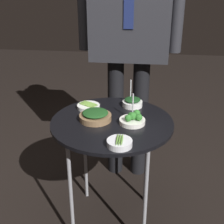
% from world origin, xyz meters
% --- Properties ---
extents(ground_plane, '(8.00, 8.00, 0.00)m').
position_xyz_m(ground_plane, '(0.00, 0.00, 0.00)').
color(ground_plane, black).
extents(serving_cart, '(0.63, 0.63, 0.66)m').
position_xyz_m(serving_cart, '(0.00, 0.00, 0.61)').
color(serving_cart, black).
rests_on(serving_cart, ground_plane).
extents(bowl_broccoli_back_right, '(0.13, 0.13, 0.15)m').
position_xyz_m(bowl_broccoli_back_right, '(0.11, -0.02, 0.68)').
color(bowl_broccoli_back_right, silver).
rests_on(bowl_broccoli_back_right, serving_cart).
extents(bowl_spinach_mid_right, '(0.17, 0.17, 0.05)m').
position_xyz_m(bowl_spinach_mid_right, '(-0.09, -0.00, 0.68)').
color(bowl_spinach_mid_right, brown).
rests_on(bowl_spinach_mid_right, serving_cart).
extents(bowl_spinach_mid_left, '(0.11, 0.11, 0.15)m').
position_xyz_m(bowl_spinach_mid_left, '(0.09, 0.20, 0.68)').
color(bowl_spinach_mid_left, white).
rests_on(bowl_spinach_mid_left, serving_cart).
extents(bowl_asparagus_center, '(0.13, 0.13, 0.03)m').
position_xyz_m(bowl_asparagus_center, '(-0.15, 0.14, 0.67)').
color(bowl_asparagus_center, white).
rests_on(bowl_asparagus_center, serving_cart).
extents(bowl_asparagus_front_left, '(0.11, 0.11, 0.04)m').
position_xyz_m(bowl_asparagus_front_left, '(0.06, -0.24, 0.68)').
color(bowl_asparagus_front_left, silver).
rests_on(bowl_asparagus_front_left, serving_cart).
extents(waiter_figure, '(0.64, 0.24, 1.72)m').
position_xyz_m(waiter_figure, '(0.05, 0.51, 1.09)').
color(waiter_figure, black).
rests_on(waiter_figure, ground_plane).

